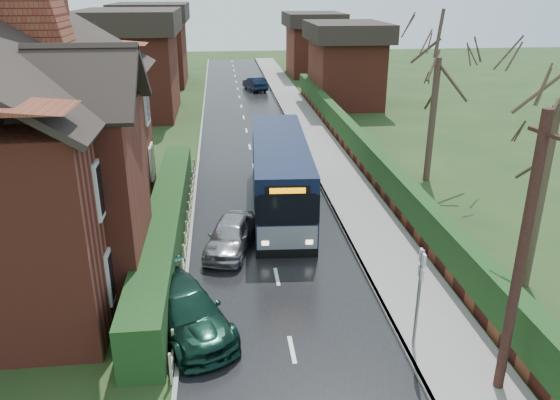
{
  "coord_description": "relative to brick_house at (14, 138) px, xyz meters",
  "views": [
    {
      "loc": [
        -1.66,
        -14.17,
        9.26
      ],
      "look_at": [
        0.39,
        4.56,
        1.8
      ],
      "focal_mm": 35.0,
      "sensor_mm": 36.0,
      "label": 1
    }
  ],
  "objects": [
    {
      "name": "ground",
      "position": [
        8.73,
        -4.78,
        -4.38
      ],
      "size": [
        140.0,
        140.0,
        0.0
      ],
      "primitive_type": "plane",
      "color": "#30421C",
      "rests_on": "ground"
    },
    {
      "name": "right_wall_hedge",
      "position": [
        14.53,
        5.22,
        -3.36
      ],
      "size": [
        0.6,
        50.0,
        1.8
      ],
      "color": "maroon",
      "rests_on": "ground"
    },
    {
      "name": "car_silver",
      "position": [
        7.23,
        -0.57,
        -3.76
      ],
      "size": [
        2.34,
        3.89,
        1.24
      ],
      "primitive_type": "imported",
      "rotation": [
        0.0,
        0.0,
        -0.26
      ],
      "color": "#A6A5A9",
      "rests_on": "ground"
    },
    {
      "name": "telegraph_pole",
      "position": [
        13.53,
        -8.88,
        -0.85
      ],
      "size": [
        0.24,
        0.9,
        6.97
      ],
      "rotation": [
        0.0,
        0.0,
        0.15
      ],
      "color": "black",
      "rests_on": "ground"
    },
    {
      "name": "pavement",
      "position": [
        12.98,
        5.22,
        -4.31
      ],
      "size": [
        2.5,
        100.0,
        0.14
      ],
      "primitive_type": "cube",
      "color": "slate",
      "rests_on": "ground"
    },
    {
      "name": "kerb_right",
      "position": [
        11.78,
        5.22,
        -4.31
      ],
      "size": [
        0.12,
        100.0,
        0.14
      ],
      "primitive_type": "cube",
      "color": "gray",
      "rests_on": "ground"
    },
    {
      "name": "tree_right_far",
      "position": [
        17.31,
        6.25,
        2.12
      ],
      "size": [
        4.5,
        4.5,
        8.69
      ],
      "color": "#3A2B22",
      "rests_on": "ground"
    },
    {
      "name": "bus",
      "position": [
        9.53,
        3.5,
        -2.87
      ],
      "size": [
        2.85,
        10.12,
        3.04
      ],
      "rotation": [
        0.0,
        0.0,
        -0.06
      ],
      "color": "black",
      "rests_on": "ground"
    },
    {
      "name": "picket_fence",
      "position": [
        5.58,
        0.22,
        -3.93
      ],
      "size": [
        0.1,
        16.0,
        0.9
      ],
      "primitive_type": null,
      "color": "gray",
      "rests_on": "ground"
    },
    {
      "name": "car_distant",
      "position": [
        10.34,
        32.48,
        -3.76
      ],
      "size": [
        2.28,
        3.93,
        1.22
      ],
      "primitive_type": "imported",
      "rotation": [
        0.0,
        0.0,
        3.42
      ],
      "color": "black",
      "rests_on": "ground"
    },
    {
      "name": "bus_stop_sign",
      "position": [
        12.01,
        -7.12,
        -2.38
      ],
      "size": [
        0.11,
        0.46,
        3.03
      ],
      "rotation": [
        0.0,
        0.0,
        -0.11
      ],
      "color": "slate",
      "rests_on": "ground"
    },
    {
      "name": "tree_house_side",
      "position": [
        -0.2,
        8.06,
        3.42
      ],
      "size": [
        4.59,
        4.59,
        10.43
      ],
      "color": "#352B1F",
      "rests_on": "ground"
    },
    {
      "name": "car_green",
      "position": [
        5.83,
        -5.49,
        -3.73
      ],
      "size": [
        3.44,
        4.8,
        1.29
      ],
      "primitive_type": "imported",
      "rotation": [
        0.0,
        0.0,
        0.41
      ],
      "color": "black",
      "rests_on": "ground"
    },
    {
      "name": "road",
      "position": [
        8.73,
        5.22,
        -4.37
      ],
      "size": [
        6.0,
        100.0,
        0.02
      ],
      "primitive_type": "cube",
      "color": "black",
      "rests_on": "ground"
    },
    {
      "name": "tree_right_near",
      "position": [
        16.83,
        -4.17,
        2.02
      ],
      "size": [
        3.97,
        3.97,
        8.56
      ],
      "color": "#3D3124",
      "rests_on": "ground"
    },
    {
      "name": "brick_house",
      "position": [
        0.0,
        0.0,
        0.0
      ],
      "size": [
        9.3,
        14.6,
        10.3
      ],
      "color": "maroon",
      "rests_on": "ground"
    },
    {
      "name": "kerb_left",
      "position": [
        5.68,
        5.22,
        -4.33
      ],
      "size": [
        0.12,
        100.0,
        0.1
      ],
      "primitive_type": "cube",
      "color": "gray",
      "rests_on": "ground"
    },
    {
      "name": "front_hedge",
      "position": [
        4.83,
        0.22,
        -3.58
      ],
      "size": [
        1.2,
        16.0,
        1.6
      ],
      "primitive_type": "cube",
      "color": "#1A3113",
      "rests_on": "ground"
    }
  ]
}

